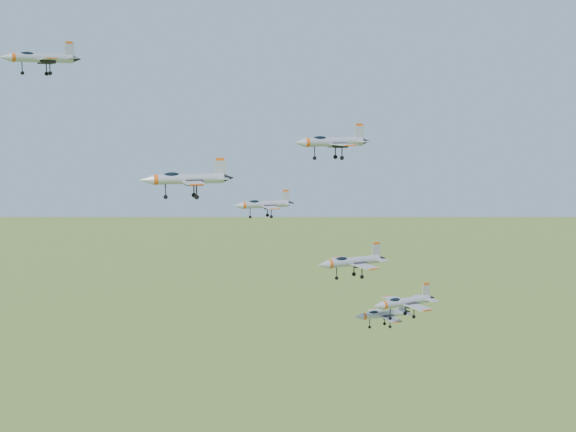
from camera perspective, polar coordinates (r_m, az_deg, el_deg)
jet_lead at (r=127.24m, az=-17.23°, el=10.69°), size 12.21×10.05×3.27m
jet_left_high at (r=117.58m, az=-7.27°, el=2.65°), size 13.72×11.67×3.73m
jet_right_high at (r=105.47m, az=3.11°, el=5.29°), size 11.14×9.33×2.98m
jet_left_low at (r=137.35m, az=-1.76°, el=0.84°), size 11.11×9.34×2.98m
jet_right_low at (r=122.60m, az=4.55°, el=-3.24°), size 12.40×10.24×3.31m
jet_trail at (r=146.23m, az=8.24°, el=-6.07°), size 13.98×11.52×3.74m
jet_extra at (r=151.32m, az=6.71°, el=-6.95°), size 11.89×9.98×3.19m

